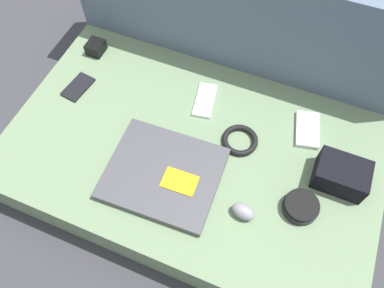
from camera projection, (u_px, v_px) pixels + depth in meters
ground_plane at (192, 170)px, 1.16m from camera, size 8.00×8.00×0.00m
couch_seat at (192, 159)px, 1.10m from camera, size 1.04×0.63×0.14m
couch_backrest at (243, 24)px, 1.15m from camera, size 1.04×0.20×0.47m
laptop at (164, 173)px, 0.99m from camera, size 0.30×0.26×0.03m
computer_mouse at (243, 211)px, 0.93m from camera, size 0.07×0.05×0.04m
speaker_puck at (301, 207)px, 0.94m from camera, size 0.09×0.09×0.03m
phone_silver at (78, 87)px, 1.15m from camera, size 0.07×0.11×0.01m
phone_black at (307, 130)px, 1.06m from camera, size 0.09×0.13×0.01m
phone_small at (205, 100)px, 1.12m from camera, size 0.07×0.13×0.01m
camera_pouch at (341, 175)px, 0.96m from camera, size 0.13×0.10×0.07m
charger_brick at (96, 47)px, 1.21m from camera, size 0.05×0.06×0.04m
cable_coil at (240, 140)px, 1.05m from camera, size 0.10×0.10×0.02m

